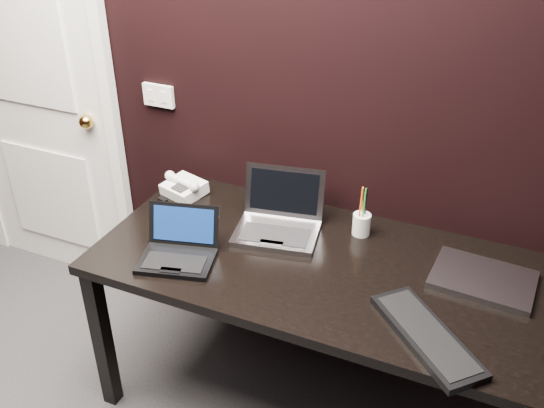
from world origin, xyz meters
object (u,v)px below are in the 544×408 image
at_px(door, 32,89).
at_px(ext_keyboard, 427,335).
at_px(pen_cup, 362,223).
at_px(mobile_phone, 163,210).
at_px(desk, 320,279).
at_px(closed_laptop, 483,279).
at_px(desk_phone, 184,187).
at_px(netbook, 179,250).
at_px(silver_laptop, 279,222).

xyz_separation_m(door, ext_keyboard, (2.09, -0.62, -0.29)).
bearing_deg(pen_cup, mobile_phone, -165.03).
relative_size(door, pen_cup, 10.16).
bearing_deg(door, desk, -12.82).
bearing_deg(closed_laptop, desk, -168.09).
bearing_deg(desk_phone, door, 171.19).
xyz_separation_m(door, netbook, (1.15, -0.57, -0.27)).
bearing_deg(closed_laptop, pen_cup, 165.65).
height_order(desk, silver_laptop, silver_laptop).
xyz_separation_m(silver_laptop, mobile_phone, (-0.48, -0.10, -0.01)).
bearing_deg(pen_cup, desk_phone, -179.13).
bearing_deg(desk_phone, closed_laptop, -4.95).
distance_m(door, ext_keyboard, 2.20).
xyz_separation_m(closed_laptop, pen_cup, (-0.49, 0.12, 0.04)).
bearing_deg(door, closed_laptop, -6.56).
distance_m(desk, mobile_phone, 0.72).
relative_size(ext_keyboard, closed_laptop, 1.16).
distance_m(ext_keyboard, mobile_phone, 1.19).
height_order(closed_laptop, pen_cup, pen_cup).
xyz_separation_m(desk_phone, pen_cup, (0.81, 0.01, 0.01)).
bearing_deg(netbook, mobile_phone, 133.46).
xyz_separation_m(closed_laptop, mobile_phone, (-1.28, -0.09, 0.02)).
xyz_separation_m(netbook, desk_phone, (-0.23, 0.42, 0.00)).
xyz_separation_m(desk, silver_laptop, (-0.23, 0.13, 0.12)).
bearing_deg(closed_laptop, silver_laptop, 179.11).
bearing_deg(ext_keyboard, desk, 150.72).
bearing_deg(netbook, desk_phone, 118.65).
distance_m(ext_keyboard, desk_phone, 1.27).
height_order(silver_laptop, ext_keyboard, silver_laptop).
bearing_deg(mobile_phone, ext_keyboard, -13.74).
height_order(door, ext_keyboard, door).
xyz_separation_m(desk, ext_keyboard, (0.44, -0.25, 0.09)).
bearing_deg(netbook, pen_cup, 36.89).
distance_m(netbook, ext_keyboard, 0.94).
distance_m(closed_laptop, mobile_phone, 1.28).
height_order(desk_phone, mobile_phone, desk_phone).
bearing_deg(desk_phone, silver_laptop, -11.31).
distance_m(mobile_phone, pen_cup, 0.82).
xyz_separation_m(netbook, pen_cup, (0.58, 0.43, 0.01)).
distance_m(silver_laptop, ext_keyboard, 0.77).
xyz_separation_m(closed_laptop, desk_phone, (-1.30, 0.11, 0.02)).
distance_m(door, closed_laptop, 2.25).
relative_size(door, ext_keyboard, 5.07).
xyz_separation_m(door, pen_cup, (1.73, -0.13, -0.26)).
xyz_separation_m(door, silver_laptop, (1.42, -0.24, -0.26)).
height_order(netbook, mobile_phone, netbook).
bearing_deg(ext_keyboard, pen_cup, 126.20).
relative_size(netbook, ext_keyboard, 0.77).
distance_m(ext_keyboard, pen_cup, 0.61).
bearing_deg(netbook, closed_laptop, 16.22).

